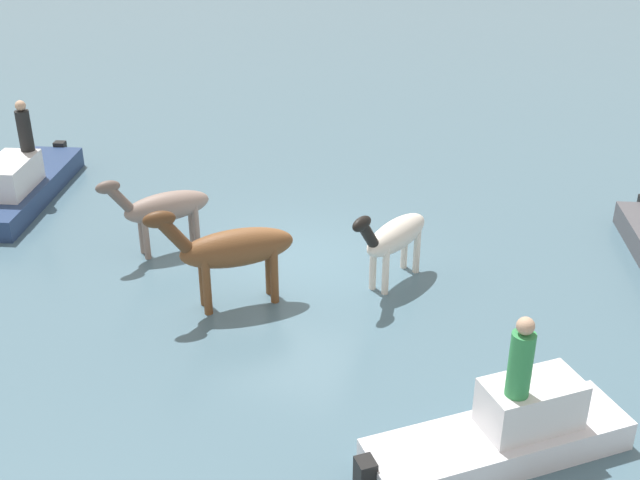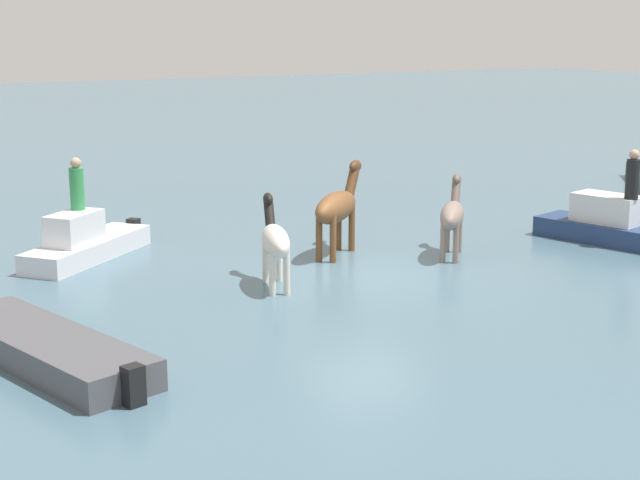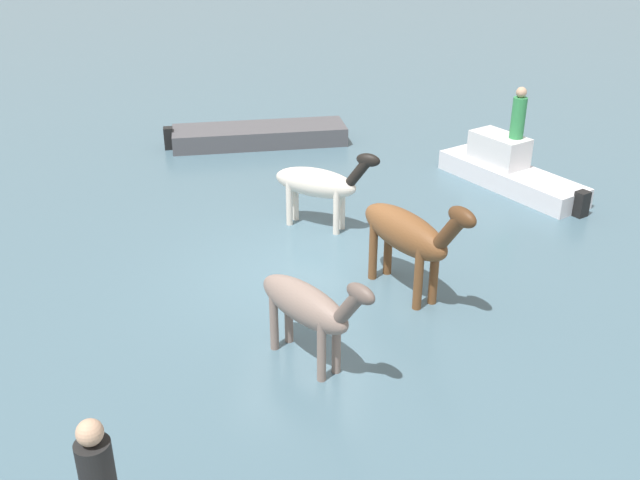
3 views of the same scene
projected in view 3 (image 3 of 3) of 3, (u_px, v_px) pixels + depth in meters
The scene contains 8 objects.
ground_plane at pixel (303, 276), 13.24m from camera, with size 151.35×151.35×0.00m, color #476675.
horse_lead at pixel (408, 234), 12.20m from camera, with size 2.34×1.99×2.07m.
horse_pinto_flank at pixel (308, 306), 10.42m from camera, with size 1.80×1.93×1.78m.
horse_dark_mare at pixel (319, 183), 14.68m from camera, with size 1.10×2.26×1.78m.
boat_dinghy_port at pixel (509, 174), 17.02m from camera, with size 3.59×3.24×1.31m.
boat_skiff_near at pixel (259, 138), 19.87m from camera, with size 2.50×4.95×0.74m.
person_helmsman_aft at pixel (98, 479), 6.38m from camera, with size 0.32×0.32×1.19m.
person_watcher_seated at pixel (519, 115), 16.48m from camera, with size 0.32×0.32×1.19m.
Camera 3 is at (-11.50, -1.46, 6.45)m, focal length 40.64 mm.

